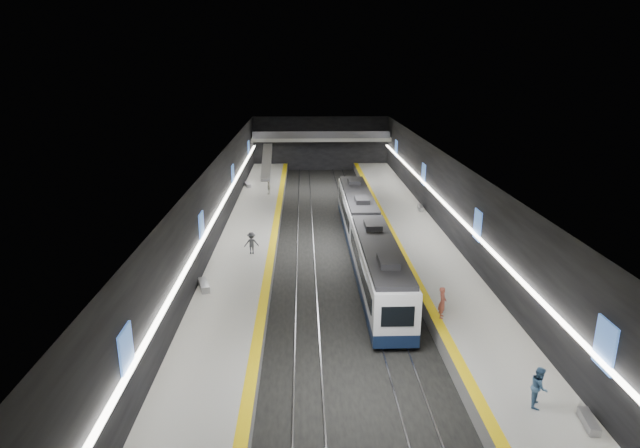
{
  "coord_description": "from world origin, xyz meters",
  "views": [
    {
      "loc": [
        -2.65,
        -44.47,
        15.92
      ],
      "look_at": [
        -1.23,
        0.11,
        2.2
      ],
      "focal_mm": 30.0,
      "sensor_mm": 36.0,
      "label": 1
    }
  ],
  "objects_px": {
    "bench_left_near": "(204,285)",
    "passenger_left_a": "(269,188)",
    "bench_right_far": "(420,208)",
    "passenger_right_b": "(539,387)",
    "escalator": "(267,162)",
    "bench_left_far": "(248,185)",
    "bench_right_near": "(589,422)",
    "passenger_right_a": "(442,303)",
    "passenger_left_b": "(251,243)",
    "train": "(366,234)"
  },
  "relations": [
    {
      "from": "bench_left_near",
      "to": "passenger_left_a",
      "type": "bearing_deg",
      "value": 65.68
    },
    {
      "from": "bench_right_far",
      "to": "passenger_right_a",
      "type": "distance_m",
      "value": 24.51
    },
    {
      "from": "passenger_right_b",
      "to": "passenger_left_b",
      "type": "bearing_deg",
      "value": 58.72
    },
    {
      "from": "bench_right_far",
      "to": "passenger_right_b",
      "type": "height_order",
      "value": "passenger_right_b"
    },
    {
      "from": "escalator",
      "to": "passenger_left_a",
      "type": "relative_size",
      "value": 5.15
    },
    {
      "from": "passenger_right_a",
      "to": "passenger_right_b",
      "type": "xyz_separation_m",
      "value": [
        2.16,
        -8.67,
        -0.02
      ]
    },
    {
      "from": "bench_right_near",
      "to": "passenger_right_a",
      "type": "distance_m",
      "value": 10.81
    },
    {
      "from": "bench_right_far",
      "to": "passenger_left_a",
      "type": "bearing_deg",
      "value": 159.9
    },
    {
      "from": "bench_left_far",
      "to": "passenger_right_a",
      "type": "relative_size",
      "value": 0.94
    },
    {
      "from": "bench_left_far",
      "to": "bench_right_far",
      "type": "height_order",
      "value": "bench_left_far"
    },
    {
      "from": "bench_right_far",
      "to": "passenger_left_b",
      "type": "height_order",
      "value": "passenger_left_b"
    },
    {
      "from": "train",
      "to": "passenger_right_b",
      "type": "xyz_separation_m",
      "value": [
        5.29,
        -21.26,
        -0.23
      ]
    },
    {
      "from": "passenger_right_a",
      "to": "passenger_right_b",
      "type": "distance_m",
      "value": 8.94
    },
    {
      "from": "bench_left_near",
      "to": "passenger_right_a",
      "type": "relative_size",
      "value": 1.0
    },
    {
      "from": "bench_right_near",
      "to": "bench_right_far",
      "type": "relative_size",
      "value": 0.94
    },
    {
      "from": "bench_left_near",
      "to": "passenger_right_a",
      "type": "bearing_deg",
      "value": -35.69
    },
    {
      "from": "bench_left_near",
      "to": "bench_right_near",
      "type": "relative_size",
      "value": 1.23
    },
    {
      "from": "escalator",
      "to": "bench_right_near",
      "type": "bearing_deg",
      "value": -71.86
    },
    {
      "from": "bench_left_near",
      "to": "bench_right_far",
      "type": "bearing_deg",
      "value": 27.41
    },
    {
      "from": "escalator",
      "to": "bench_left_far",
      "type": "xyz_separation_m",
      "value": [
        -2.0,
        -6.03,
        -1.67
      ]
    },
    {
      "from": "bench_left_far",
      "to": "bench_right_far",
      "type": "xyz_separation_m",
      "value": [
        19.0,
        -11.29,
        -0.02
      ]
    },
    {
      "from": "passenger_left_b",
      "to": "escalator",
      "type": "bearing_deg",
      "value": -98.57
    },
    {
      "from": "train",
      "to": "bench_left_near",
      "type": "bearing_deg",
      "value": -146.85
    },
    {
      "from": "escalator",
      "to": "passenger_right_a",
      "type": "xyz_separation_m",
      "value": [
        13.12,
        -41.5,
        -0.91
      ]
    },
    {
      "from": "bench_left_far",
      "to": "passenger_left_a",
      "type": "bearing_deg",
      "value": -68.99
    },
    {
      "from": "bench_right_near",
      "to": "passenger_right_a",
      "type": "relative_size",
      "value": 0.82
    },
    {
      "from": "passenger_right_a",
      "to": "bench_left_near",
      "type": "bearing_deg",
      "value": 88.37
    },
    {
      "from": "bench_left_near",
      "to": "bench_right_near",
      "type": "xyz_separation_m",
      "value": [
        18.9,
        -14.85,
        -0.04
      ]
    },
    {
      "from": "passenger_left_b",
      "to": "bench_right_far",
      "type": "bearing_deg",
      "value": -152.11
    },
    {
      "from": "bench_left_far",
      "to": "passenger_left_b",
      "type": "relative_size",
      "value": 1.03
    },
    {
      "from": "escalator",
      "to": "passenger_right_a",
      "type": "distance_m",
      "value": 43.54
    },
    {
      "from": "bench_left_near",
      "to": "passenger_right_b",
      "type": "distance_m",
      "value": 21.9
    },
    {
      "from": "bench_left_near",
      "to": "bench_right_near",
      "type": "height_order",
      "value": "bench_left_near"
    },
    {
      "from": "passenger_right_b",
      "to": "passenger_left_a",
      "type": "distance_m",
      "value": 42.67
    },
    {
      "from": "escalator",
      "to": "bench_right_near",
      "type": "height_order",
      "value": "escalator"
    },
    {
      "from": "bench_right_far",
      "to": "passenger_right_b",
      "type": "relative_size",
      "value": 0.89
    },
    {
      "from": "train",
      "to": "bench_left_far",
      "type": "relative_size",
      "value": 16.23
    },
    {
      "from": "bench_left_far",
      "to": "passenger_right_b",
      "type": "xyz_separation_m",
      "value": [
        17.29,
        -44.15,
        0.74
      ]
    },
    {
      "from": "bench_left_near",
      "to": "passenger_right_a",
      "type": "height_order",
      "value": "passenger_right_a"
    },
    {
      "from": "train",
      "to": "bench_right_far",
      "type": "bearing_deg",
      "value": 58.88
    },
    {
      "from": "passenger_left_a",
      "to": "passenger_left_b",
      "type": "bearing_deg",
      "value": -2.63
    },
    {
      "from": "bench_left_near",
      "to": "bench_right_far",
      "type": "relative_size",
      "value": 1.16
    },
    {
      "from": "bench_left_near",
      "to": "passenger_right_b",
      "type": "bearing_deg",
      "value": -56.07
    },
    {
      "from": "bench_right_near",
      "to": "passenger_left_a",
      "type": "height_order",
      "value": "passenger_left_a"
    },
    {
      "from": "passenger_right_b",
      "to": "bench_left_near",
      "type": "bearing_deg",
      "value": 74.99
    },
    {
      "from": "escalator",
      "to": "train",
      "type": "bearing_deg",
      "value": -70.92
    },
    {
      "from": "train",
      "to": "passenger_right_b",
      "type": "distance_m",
      "value": 21.91
    },
    {
      "from": "bench_right_far",
      "to": "passenger_right_b",
      "type": "bearing_deg",
      "value": -88.8
    },
    {
      "from": "train",
      "to": "passenger_left_a",
      "type": "height_order",
      "value": "train"
    },
    {
      "from": "train",
      "to": "bench_left_near",
      "type": "distance_m",
      "value": 14.36
    }
  ]
}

